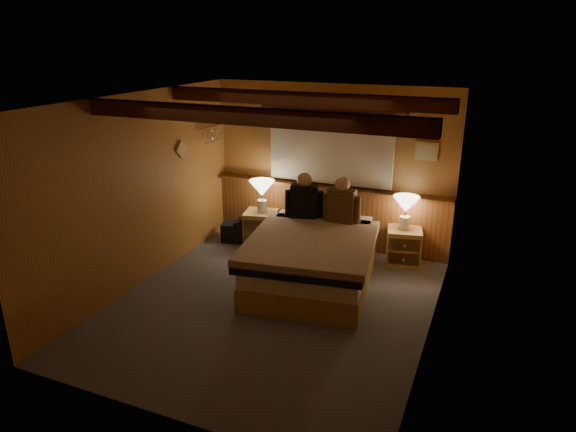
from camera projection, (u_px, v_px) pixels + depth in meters
The scene contains 19 objects.
floor at pixel (273, 304), 6.13m from camera, with size 4.20×4.20×0.00m, color #4B5059.
ceiling at pixel (271, 99), 5.33m from camera, with size 4.20×4.20×0.00m, color #BA8646.
wall_back at pixel (331, 167), 7.55m from camera, with size 3.60×3.60×0.00m, color #B68241.
wall_left at pixel (141, 191), 6.38m from camera, with size 4.20×4.20×0.00m, color #B68241.
wall_right at pixel (438, 231), 5.07m from camera, with size 4.20×4.20×0.00m, color #B68241.
wall_front at pixel (158, 290), 3.90m from camera, with size 3.60×3.60×0.00m, color #B68241.
wainscot at pixel (328, 214), 7.73m from camera, with size 3.60×0.23×0.94m.
curtain_window at pixel (330, 146), 7.38m from camera, with size 2.18×0.09×1.11m.
ceiling_beams at pixel (277, 106), 5.49m from camera, with size 3.60×1.65×0.16m.
coat_rail at pixel (210, 133), 7.57m from camera, with size 0.05×0.55×0.24m.
framed_print at pixel (426, 151), 6.92m from camera, with size 0.30×0.04×0.25m.
bed at pixel (312, 260), 6.50m from camera, with size 1.75×2.13×0.67m.
nightstand_left at pixel (261, 228), 7.80m from camera, with size 0.55×0.52×0.52m.
nightstand_right at pixel (404, 246), 7.14m from camera, with size 0.54×0.50×0.51m.
lamp_left at pixel (262, 190), 7.59m from camera, with size 0.38×0.38×0.49m.
lamp_right at pixel (406, 206), 6.98m from camera, with size 0.35×0.35×0.46m.
person_left at pixel (304, 199), 7.01m from camera, with size 0.52×0.30×0.65m.
person_right at pixel (342, 203), 6.84m from camera, with size 0.53×0.22×0.64m.
duffel_bag at pixel (238, 232), 7.96m from camera, with size 0.54×0.39×0.35m.
Camera 1 is at (2.27, -4.93, 3.03)m, focal length 32.00 mm.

